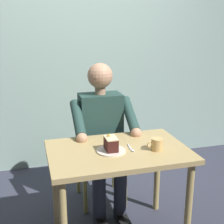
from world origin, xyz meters
name	(u,v)px	position (x,y,z in m)	size (l,w,h in m)	color
cafe_rear_panel	(79,33)	(0.00, -1.47, 1.50)	(6.40, 0.12, 3.00)	#98B6AA
dining_table	(118,162)	(0.00, 0.00, 0.63)	(0.99, 0.66, 0.73)	tan
chair	(98,146)	(0.00, -0.63, 0.50)	(0.42, 0.42, 0.91)	tan
seated_person	(103,135)	(0.00, -0.46, 0.67)	(0.53, 0.58, 1.28)	#23403B
dessert_plate	(111,151)	(0.06, 0.02, 0.74)	(0.20, 0.20, 0.01)	silver
cake_slice	(111,144)	(0.06, 0.02, 0.79)	(0.08, 0.12, 0.11)	#3D1915
coffee_cup	(157,144)	(-0.26, 0.09, 0.78)	(0.12, 0.08, 0.09)	#DDB268
dessert_spoon	(131,149)	(-0.09, 0.03, 0.74)	(0.03, 0.14, 0.01)	silver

